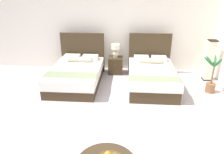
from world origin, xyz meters
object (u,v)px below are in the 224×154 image
Objects in this scene: potted_palm at (211,79)px; table_lamp at (116,50)px; bed_near_corner at (151,75)px; nightstand at (116,65)px; floor_lamp_corner at (210,60)px; bed_near_window at (77,74)px.

table_lamp is at bearing 155.03° from potted_palm.
table_lamp is (-1.08, 0.89, 0.49)m from bed_near_corner.
bed_near_corner reaches higher than nightstand.
potted_palm is (-0.20, -0.86, -0.25)m from floor_lamp_corner.
bed_near_corner is at bearing -39.64° from table_lamp.
bed_near_corner is 1.74× the size of floor_lamp_corner.
floor_lamp_corner is at bearing 16.76° from bed_near_corner.
table_lamp is at bearing 140.36° from bed_near_corner.
potted_palm reaches higher than table_lamp.
bed_near_window is at bearing -141.44° from nightstand.
bed_near_window is 1.01× the size of bed_near_corner.
table_lamp is at bearing 90.00° from nightstand.
floor_lamp_corner is (1.76, 0.53, 0.31)m from bed_near_corner.
nightstand is 0.44× the size of floor_lamp_corner.
table_lamp is (0.00, 0.02, 0.53)m from nightstand.
nightstand is 1.25× the size of table_lamp.
nightstand is 0.53m from table_lamp.
floor_lamp_corner is 0.92m from potted_palm.
floor_lamp_corner is (3.93, 0.53, 0.32)m from bed_near_window.
bed_near_window reaches higher than potted_palm.
bed_near_window is 2.17m from bed_near_corner.
bed_near_corner is 1.39m from nightstand.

